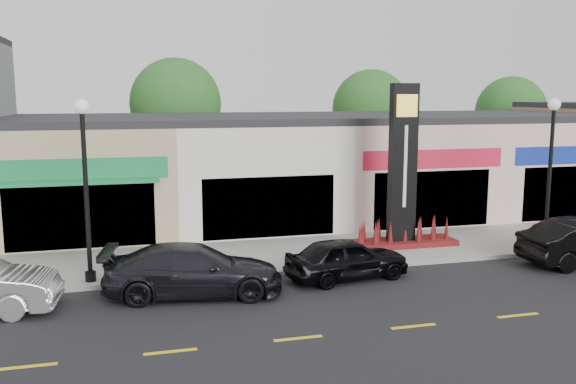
# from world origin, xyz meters

# --- Properties ---
(ground) EXTENTS (120.00, 120.00, 0.00)m
(ground) POSITION_xyz_m (0.00, 0.00, 0.00)
(ground) COLOR black
(ground) RESTS_ON ground
(sidewalk) EXTENTS (52.00, 4.30, 0.15)m
(sidewalk) POSITION_xyz_m (0.00, 4.35, 0.07)
(sidewalk) COLOR gray
(sidewalk) RESTS_ON ground
(curb) EXTENTS (52.00, 0.20, 0.15)m
(curb) POSITION_xyz_m (0.00, 2.10, 0.07)
(curb) COLOR gray
(curb) RESTS_ON ground
(shop_beige) EXTENTS (7.00, 10.85, 4.80)m
(shop_beige) POSITION_xyz_m (-8.50, 11.46, 2.40)
(shop_beige) COLOR tan
(shop_beige) RESTS_ON ground
(shop_cream) EXTENTS (7.00, 10.01, 4.80)m
(shop_cream) POSITION_xyz_m (-1.50, 11.47, 2.40)
(shop_cream) COLOR white
(shop_cream) RESTS_ON ground
(shop_pink_w) EXTENTS (7.00, 10.01, 4.80)m
(shop_pink_w) POSITION_xyz_m (5.50, 11.47, 2.40)
(shop_pink_w) COLOR beige
(shop_pink_w) RESTS_ON ground
(shop_pink_e) EXTENTS (7.00, 10.01, 4.80)m
(shop_pink_e) POSITION_xyz_m (12.50, 11.47, 2.40)
(shop_pink_e) COLOR beige
(shop_pink_e) RESTS_ON ground
(tree_rear_west) EXTENTS (5.20, 5.20, 7.83)m
(tree_rear_west) POSITION_xyz_m (-4.00, 19.50, 5.22)
(tree_rear_west) COLOR #382619
(tree_rear_west) RESTS_ON ground
(tree_rear_mid) EXTENTS (4.80, 4.80, 7.29)m
(tree_rear_mid) POSITION_xyz_m (8.00, 19.50, 4.88)
(tree_rear_mid) COLOR #382619
(tree_rear_mid) RESTS_ON ground
(tree_rear_east) EXTENTS (4.60, 4.60, 6.94)m
(tree_rear_east) POSITION_xyz_m (18.00, 19.50, 4.63)
(tree_rear_east) COLOR #382619
(tree_rear_east) RESTS_ON ground
(lamp_west_near) EXTENTS (0.44, 0.44, 5.47)m
(lamp_west_near) POSITION_xyz_m (-8.00, 2.50, 3.48)
(lamp_west_near) COLOR black
(lamp_west_near) RESTS_ON sidewalk
(lamp_east_near) EXTENTS (0.44, 0.44, 5.47)m
(lamp_east_near) POSITION_xyz_m (8.00, 2.50, 3.48)
(lamp_east_near) COLOR black
(lamp_east_near) RESTS_ON sidewalk
(pylon_sign) EXTENTS (4.20, 1.30, 6.00)m
(pylon_sign) POSITION_xyz_m (3.00, 4.20, 2.27)
(pylon_sign) COLOR #4E0D15
(pylon_sign) RESTS_ON sidewalk
(car_dark_sedan) EXTENTS (2.79, 5.36, 1.48)m
(car_dark_sedan) POSITION_xyz_m (-5.06, 0.84, 0.74)
(car_dark_sedan) COLOR black
(car_dark_sedan) RESTS_ON ground
(car_black_sedan) EXTENTS (2.19, 4.13, 1.34)m
(car_black_sedan) POSITION_xyz_m (-0.24, 1.18, 0.67)
(car_black_sedan) COLOR black
(car_black_sedan) RESTS_ON ground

